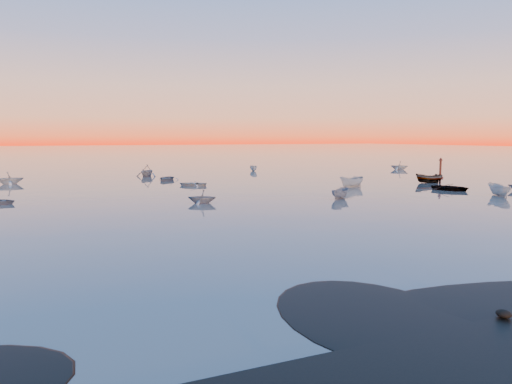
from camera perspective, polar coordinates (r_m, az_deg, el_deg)
ground at (r=117.49m, az=-14.93°, el=2.82°), size 600.00×600.00×0.00m
moored_fleet at (r=71.76m, az=-8.45°, el=0.86°), size 124.00×58.00×1.20m
boat_near_center at (r=55.58m, az=9.58°, el=-0.74°), size 3.09×3.67×1.19m
channel_marker at (r=87.05m, az=20.32°, el=2.41°), size 1.00×1.00×3.55m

